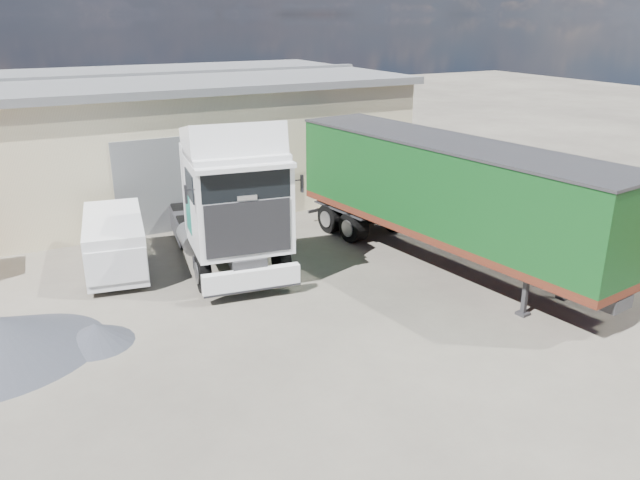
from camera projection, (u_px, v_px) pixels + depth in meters
name	position (u px, v px, depth m)	size (l,w,h in m)	color
ground	(348.00, 329.00, 16.47)	(120.00, 120.00, 0.00)	#2B2823
warehouse	(36.00, 144.00, 26.27)	(30.60, 12.60, 5.42)	#C1BA94
brick_boundary_wall	(515.00, 181.00, 26.06)	(0.35, 26.00, 2.50)	brown
tractor_unit	(231.00, 207.00, 19.62)	(3.80, 7.80, 5.01)	black
box_trailer	(446.00, 190.00, 19.97)	(4.30, 12.65, 4.12)	#2D2D30
panel_van	(115.00, 245.00, 19.82)	(2.44, 4.56, 1.77)	black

